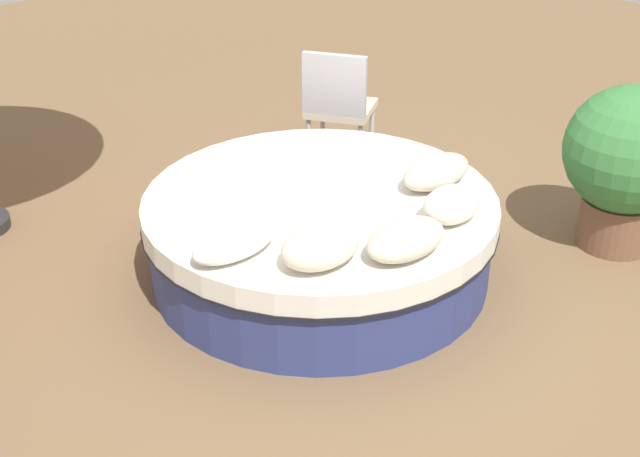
{
  "coord_description": "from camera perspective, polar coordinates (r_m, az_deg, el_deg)",
  "views": [
    {
      "loc": [
        -3.41,
        -3.53,
        3.07
      ],
      "look_at": [
        0.0,
        0.0,
        0.34
      ],
      "focal_mm": 48.54,
      "sensor_mm": 36.0,
      "label": 1
    }
  ],
  "objects": [
    {
      "name": "ground_plane",
      "position": [
        5.79,
        0.0,
        -2.94
      ],
      "size": [
        16.0,
        16.0,
        0.0
      ],
      "primitive_type": "plane",
      "color": "brown"
    },
    {
      "name": "throw_pillow_1",
      "position": [
        4.75,
        0.04,
        -1.16
      ],
      "size": [
        0.5,
        0.36,
        0.22
      ],
      "primitive_type": "ellipsoid",
      "color": "beige",
      "rests_on": "round_bed"
    },
    {
      "name": "throw_pillow_3",
      "position": [
        5.25,
        8.69,
        1.58
      ],
      "size": [
        0.41,
        0.3,
        0.22
      ],
      "primitive_type": "ellipsoid",
      "color": "silver",
      "rests_on": "round_bed"
    },
    {
      "name": "round_bed",
      "position": [
        5.64,
        0.0,
        -0.44
      ],
      "size": [
        2.29,
        2.29,
        0.57
      ],
      "color": "navy",
      "rests_on": "ground_plane"
    },
    {
      "name": "throw_pillow_4",
      "position": [
        5.68,
        7.67,
        3.74
      ],
      "size": [
        0.56,
        0.3,
        0.19
      ],
      "primitive_type": "ellipsoid",
      "color": "beige",
      "rests_on": "round_bed"
    },
    {
      "name": "planter",
      "position": [
        6.18,
        19.62,
        4.36
      ],
      "size": [
        0.88,
        0.88,
        1.16
      ],
      "color": "brown",
      "rests_on": "ground_plane"
    },
    {
      "name": "throw_pillow_2",
      "position": [
        4.87,
        5.67,
        -0.7
      ],
      "size": [
        0.54,
        0.33,
        0.18
      ],
      "primitive_type": "ellipsoid",
      "color": "beige",
      "rests_on": "round_bed"
    },
    {
      "name": "patio_chair",
      "position": [
        7.12,
        1.2,
        8.47
      ],
      "size": [
        0.69,
        0.7,
        0.98
      ],
      "rotation": [
        0.0,
        0.0,
        -1.05
      ],
      "color": "#B7B7BC",
      "rests_on": "ground_plane"
    },
    {
      "name": "throw_pillow_0",
      "position": [
        4.87,
        -5.68,
        -0.92
      ],
      "size": [
        0.55,
        0.29,
        0.16
      ],
      "primitive_type": "ellipsoid",
      "color": "white",
      "rests_on": "round_bed"
    }
  ]
}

